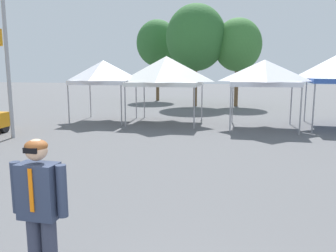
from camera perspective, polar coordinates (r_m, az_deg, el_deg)
canopy_tent_center at (r=17.06m, az=-11.03°, el=9.04°), size 2.89×2.89×3.05m
canopy_tent_behind_left at (r=16.16m, az=-0.29°, el=9.44°), size 3.37×3.37×3.23m
canopy_tent_behind_center at (r=15.19m, az=16.25°, el=8.77°), size 2.87×2.87×3.00m
person_foreground at (r=3.89m, az=-21.16°, el=-12.93°), size 0.65×0.26×1.78m
light_pole_near_lift at (r=13.86m, az=-26.38°, el=16.47°), size 0.36×0.36×7.75m
tree_behind_tents_left at (r=29.26m, az=-1.83°, el=14.03°), size 3.58×3.58×6.89m
tree_behind_tents_right at (r=24.80m, az=11.90°, el=13.47°), size 3.40×3.40×6.26m
tree_behind_tents_center at (r=24.54m, az=4.82°, el=14.88°), size 4.28×4.28×7.25m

